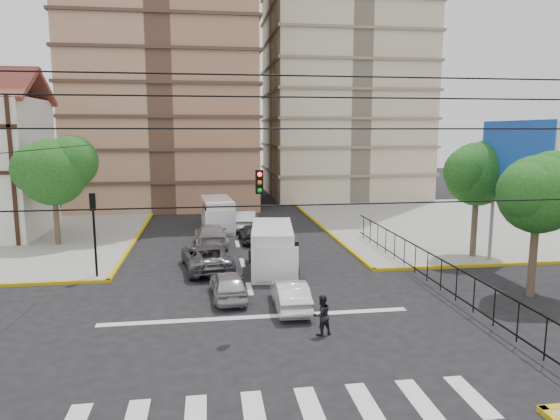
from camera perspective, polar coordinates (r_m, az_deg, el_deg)
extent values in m
plane|color=black|center=(20.26, -2.28, -13.32)|extent=(160.00, 160.00, 0.00)
cube|color=gray|center=(45.08, 20.96, -1.31)|extent=(26.00, 26.00, 0.15)
cube|color=silver|center=(14.93, 0.34, -22.03)|extent=(12.00, 2.40, 0.01)
cube|color=silver|center=(21.37, -2.62, -12.10)|extent=(13.00, 0.40, 0.01)
cylinder|color=slate|center=(28.52, 27.14, -3.21)|extent=(0.20, 0.20, 4.00)
cylinder|color=slate|center=(31.79, 22.99, -1.75)|extent=(0.20, 0.20, 4.00)
cube|color=silver|center=(29.65, 25.47, 5.16)|extent=(0.25, 6.00, 4.00)
cube|color=blue|center=(29.54, 25.14, 5.17)|extent=(0.08, 6.20, 4.20)
cylinder|color=#473828|center=(26.08, 26.97, -4.38)|extent=(0.36, 0.36, 4.20)
sphere|color=#174313|center=(25.63, 27.40, 1.61)|extent=(3.60, 3.60, 3.60)
sphere|color=#174313|center=(26.35, 28.70, 2.87)|extent=(2.88, 2.88, 2.88)
sphere|color=#174313|center=(24.95, 26.49, 1.92)|extent=(2.70, 2.70, 2.70)
cylinder|color=#473828|center=(32.36, 21.34, -1.31)|extent=(0.36, 0.36, 4.48)
sphere|color=#174313|center=(32.00, 21.64, 3.84)|extent=(3.80, 3.80, 3.80)
sphere|color=#174313|center=(32.70, 22.88, 4.87)|extent=(3.04, 3.04, 3.04)
sphere|color=#174313|center=(31.35, 20.72, 4.15)|extent=(2.85, 2.85, 2.85)
cylinder|color=#473828|center=(36.51, -24.20, -0.59)|extent=(0.36, 0.36, 4.20)
sphere|color=#174313|center=(36.18, -24.50, 3.95)|extent=(4.40, 4.40, 4.40)
sphere|color=#174313|center=(36.13, -22.76, 5.11)|extent=(3.52, 3.52, 3.52)
sphere|color=#174313|center=(36.13, -25.99, 4.19)|extent=(3.30, 3.30, 3.30)
cylinder|color=black|center=(27.70, -20.38, -3.63)|extent=(0.12, 0.12, 3.50)
cube|color=black|center=(27.32, -20.63, 0.87)|extent=(0.28, 0.22, 0.90)
sphere|color=#FF0C0C|center=(27.29, -20.67, 1.50)|extent=(0.17, 0.17, 0.17)
cube|color=black|center=(18.84, -2.39, 3.22)|extent=(0.28, 0.22, 0.90)
cylinder|color=black|center=(9.94, 2.97, 0.58)|extent=(18.00, 0.03, 0.03)
cube|color=silver|center=(27.81, -0.90, -4.38)|extent=(2.82, 5.67, 2.51)
cube|color=silver|center=(25.75, -0.27, -5.85)|extent=(2.21, 1.55, 1.74)
cube|color=black|center=(25.24, -0.15, -4.75)|extent=(2.01, 0.34, 0.98)
cylinder|color=black|center=(26.24, -2.65, -7.18)|extent=(0.25, 0.76, 0.76)
cylinder|color=black|center=(26.51, 1.83, -7.00)|extent=(0.25, 0.76, 0.76)
cylinder|color=black|center=(29.59, -3.32, -5.31)|extent=(0.25, 0.76, 0.76)
cylinder|color=black|center=(29.83, 0.65, -5.17)|extent=(0.25, 0.76, 0.76)
cube|color=silver|center=(39.55, -7.15, -0.46)|extent=(2.57, 5.49, 2.45)
cube|color=silver|center=(37.47, -7.08, -1.23)|extent=(2.13, 1.44, 1.71)
cube|color=black|center=(37.01, -7.08, -0.44)|extent=(1.97, 0.27, 0.96)
cylinder|color=black|center=(38.02, -8.60, -2.18)|extent=(0.25, 0.75, 0.75)
cylinder|color=black|center=(38.05, -5.55, -2.11)|extent=(0.25, 0.75, 0.75)
cylinder|color=black|center=(41.37, -8.58, -1.27)|extent=(0.25, 0.75, 0.75)
cylinder|color=black|center=(41.40, -5.78, -1.20)|extent=(0.25, 0.75, 0.75)
imported|color=#ABABAF|center=(23.49, -5.94, -8.48)|extent=(1.81, 3.94, 1.31)
imported|color=white|center=(22.05, 1.19, -9.66)|extent=(1.40, 3.89, 1.28)
imported|color=#5C5E64|center=(28.35, -8.40, -5.28)|extent=(3.17, 5.63, 1.48)
imported|color=#A5A6AA|center=(33.97, -7.88, -2.86)|extent=(2.31, 5.27, 1.51)
imported|color=#262629|center=(34.91, -3.26, -2.62)|extent=(1.73, 3.93, 1.31)
imported|color=silver|center=(39.52, -3.88, -1.10)|extent=(2.29, 4.79, 1.51)
imported|color=black|center=(19.41, 4.78, -11.88)|extent=(0.92, 0.82, 1.57)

